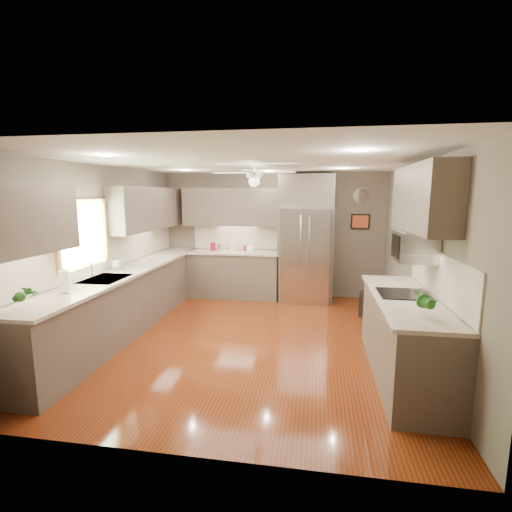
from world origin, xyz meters
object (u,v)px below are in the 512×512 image
(refrigerator, at_px, (306,241))
(paper_towel, at_px, (64,281))
(microwave, at_px, (414,246))
(stool, at_px, (373,304))
(canister_d, at_px, (245,248))
(soap_bottle, at_px, (118,264))
(canister_b, at_px, (219,248))
(bowl, at_px, (251,251))
(canister_a, at_px, (213,247))
(potted_plant_right, at_px, (423,300))
(canister_c, at_px, (233,247))
(potted_plant_left, at_px, (23,294))

(refrigerator, xyz_separation_m, paper_towel, (-2.67, -3.43, -0.11))
(microwave, relative_size, stool, 1.17)
(canister_d, bearing_deg, soap_bottle, -125.37)
(canister_b, bearing_deg, bowl, -1.49)
(microwave, bearing_deg, canister_a, 139.07)
(canister_b, relative_size, bowl, 0.69)
(canister_d, distance_m, potted_plant_right, 4.44)
(refrigerator, xyz_separation_m, microwave, (1.33, -2.71, 0.29))
(microwave, xyz_separation_m, stool, (-0.15, 1.84, -1.24))
(canister_c, xyz_separation_m, soap_bottle, (-1.30, -2.17, 0.01))
(potted_plant_left, bearing_deg, canister_c, 74.15)
(bowl, xyz_separation_m, paper_towel, (-1.58, -3.45, 0.12))
(canister_c, xyz_separation_m, potted_plant_left, (-1.18, -4.16, 0.07))
(canister_b, xyz_separation_m, bowl, (0.65, -0.02, -0.05))
(stool, bearing_deg, potted_plant_left, -139.97)
(canister_b, distance_m, refrigerator, 1.74)
(canister_d, distance_m, refrigerator, 1.23)
(microwave, bearing_deg, stool, 94.53)
(stool, bearing_deg, microwave, -85.47)
(canister_a, bearing_deg, canister_c, 0.60)
(refrigerator, distance_m, microwave, 3.03)
(soap_bottle, relative_size, microwave, 0.36)
(canister_b, distance_m, potted_plant_right, 4.70)
(potted_plant_right, distance_m, refrigerator, 3.83)
(paper_towel, bearing_deg, potted_plant_left, -87.54)
(bowl, distance_m, stool, 2.54)
(canister_d, height_order, soap_bottle, soap_bottle)
(canister_c, xyz_separation_m, bowl, (0.38, -0.06, -0.07))
(canister_a, distance_m, canister_b, 0.15)
(canister_d, bearing_deg, microwave, -47.85)
(canister_a, height_order, microwave, microwave)
(canister_c, relative_size, paper_towel, 0.72)
(canister_d, bearing_deg, canister_a, -178.42)
(bowl, xyz_separation_m, microwave, (2.41, -2.72, 0.52))
(canister_a, bearing_deg, potted_plant_right, -50.27)
(canister_a, xyz_separation_m, canister_c, (0.42, 0.00, 0.01))
(soap_bottle, distance_m, refrigerator, 3.47)
(potted_plant_right, relative_size, paper_towel, 1.14)
(soap_bottle, height_order, microwave, microwave)
(soap_bottle, bearing_deg, potted_plant_left, -86.59)
(canister_d, bearing_deg, stool, -21.88)
(canister_b, height_order, potted_plant_right, potted_plant_right)
(stool, bearing_deg, canister_b, 162.83)
(potted_plant_left, xyz_separation_m, microwave, (3.97, 1.37, 0.38))
(canister_a, xyz_separation_m, soap_bottle, (-0.88, -2.17, 0.02))
(canister_b, xyz_separation_m, refrigerator, (1.73, -0.03, 0.18))
(canister_d, bearing_deg, bowl, -32.08)
(potted_plant_left, height_order, paper_towel, potted_plant_left)
(canister_c, bearing_deg, canister_a, -179.40)
(potted_plant_right, relative_size, refrigerator, 0.13)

